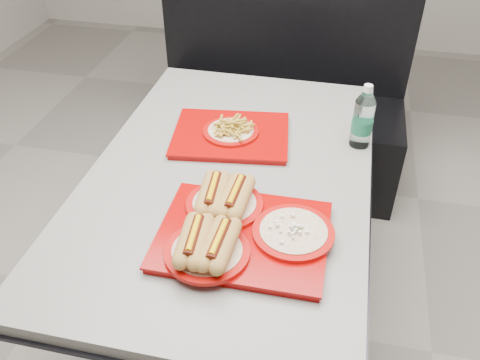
% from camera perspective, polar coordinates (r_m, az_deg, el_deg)
% --- Properties ---
extents(ground, '(6.00, 6.00, 0.00)m').
position_cam_1_polar(ground, '(2.19, -0.91, -15.00)').
color(ground, gray).
rests_on(ground, ground).
extents(diner_table, '(0.92, 1.42, 0.75)m').
position_cam_1_polar(diner_table, '(1.76, -1.09, -3.32)').
color(diner_table, black).
rests_on(diner_table, ground).
extents(booth_bench, '(1.30, 0.57, 1.35)m').
position_cam_1_polar(booth_bench, '(2.75, 4.27, 8.44)').
color(booth_bench, black).
rests_on(booth_bench, ground).
extents(tray_near, '(0.48, 0.42, 0.10)m').
position_cam_1_polar(tray_near, '(1.39, -0.43, -5.41)').
color(tray_near, '#970504').
rests_on(tray_near, diner_table).
extents(tray_far, '(0.44, 0.37, 0.08)m').
position_cam_1_polar(tray_far, '(1.80, -1.03, 5.34)').
color(tray_far, '#970504').
rests_on(tray_far, diner_table).
extents(water_bottle, '(0.07, 0.07, 0.23)m').
position_cam_1_polar(water_bottle, '(1.78, 13.63, 6.58)').
color(water_bottle, silver).
rests_on(water_bottle, diner_table).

